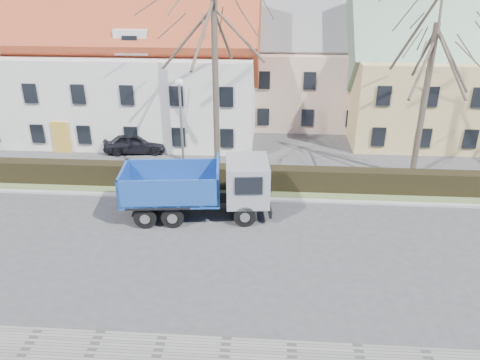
# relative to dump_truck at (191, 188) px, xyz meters

# --- Properties ---
(ground) EXTENTS (120.00, 120.00, 0.00)m
(ground) POSITION_rel_dump_truck_xyz_m (2.62, -2.66, -1.55)
(ground) COLOR #39393B
(curb_far) EXTENTS (80.00, 0.30, 0.12)m
(curb_far) POSITION_rel_dump_truck_xyz_m (2.62, 1.94, -1.49)
(curb_far) COLOR gray
(curb_far) RESTS_ON ground
(grass_strip) EXTENTS (80.00, 3.00, 0.10)m
(grass_strip) POSITION_rel_dump_truck_xyz_m (2.62, 3.54, -1.50)
(grass_strip) COLOR #4F6036
(grass_strip) RESTS_ON ground
(hedge) EXTENTS (60.00, 0.90, 1.30)m
(hedge) POSITION_rel_dump_truck_xyz_m (2.62, 3.34, -0.90)
(hedge) COLOR black
(hedge) RESTS_ON ground
(building_white) EXTENTS (26.80, 10.80, 9.50)m
(building_white) POSITION_rel_dump_truck_xyz_m (-10.38, 13.34, 3.20)
(building_white) COLOR silver
(building_white) RESTS_ON ground
(building_pink) EXTENTS (10.80, 8.80, 8.00)m
(building_pink) POSITION_rel_dump_truck_xyz_m (6.62, 17.34, 2.45)
(building_pink) COLOR tan
(building_pink) RESTS_ON ground
(building_yellow) EXTENTS (18.80, 10.80, 8.50)m
(building_yellow) POSITION_rel_dump_truck_xyz_m (18.62, 14.34, 2.70)
(building_yellow) COLOR tan
(building_yellow) RESTS_ON ground
(tree_1) EXTENTS (9.20, 9.20, 12.65)m
(tree_1) POSITION_rel_dump_truck_xyz_m (0.62, 5.84, 4.78)
(tree_1) COLOR #44392F
(tree_1) RESTS_ON ground
(tree_2) EXTENTS (8.00, 8.00, 11.00)m
(tree_2) POSITION_rel_dump_truck_xyz_m (12.62, 5.84, 3.95)
(tree_2) COLOR #44392F
(tree_2) RESTS_ON ground
(dump_truck) EXTENTS (8.00, 3.68, 3.10)m
(dump_truck) POSITION_rel_dump_truck_xyz_m (0.00, 0.00, 0.00)
(dump_truck) COLOR navy
(dump_truck) RESTS_ON ground
(streetlight) EXTENTS (0.49, 0.49, 6.21)m
(streetlight) POSITION_rel_dump_truck_xyz_m (-1.21, 4.34, 1.56)
(streetlight) COLOR gray
(streetlight) RESTS_ON ground
(cart_frame) EXTENTS (0.83, 0.64, 0.67)m
(cart_frame) POSITION_rel_dump_truck_xyz_m (-2.91, 1.64, -1.21)
(cart_frame) COLOR silver
(cart_frame) RESTS_ON ground
(parked_car_a) EXTENTS (4.44, 2.23, 1.45)m
(parked_car_a) POSITION_rel_dump_truck_xyz_m (-5.34, 8.63, -0.82)
(parked_car_a) COLOR black
(parked_car_a) RESTS_ON ground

